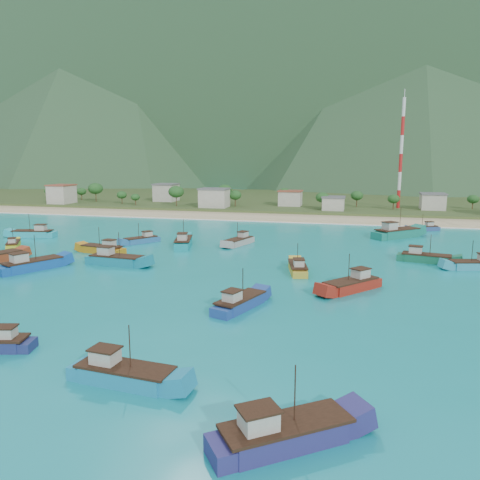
% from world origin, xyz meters
% --- Properties ---
extents(ground, '(600.00, 600.00, 0.00)m').
position_xyz_m(ground, '(0.00, 0.00, 0.00)').
color(ground, '#0D918E').
rests_on(ground, ground).
extents(beach, '(400.00, 18.00, 1.20)m').
position_xyz_m(beach, '(0.00, 79.00, 0.00)').
color(beach, beige).
rests_on(beach, ground).
extents(land, '(400.00, 110.00, 2.40)m').
position_xyz_m(land, '(0.00, 140.00, 0.00)').
color(land, '#385123').
rests_on(land, ground).
extents(surf_line, '(400.00, 2.50, 0.08)m').
position_xyz_m(surf_line, '(0.00, 69.50, 0.00)').
color(surf_line, white).
rests_on(surf_line, ground).
extents(mountains, '(1520.00, 440.00, 260.00)m').
position_xyz_m(mountains, '(-18.31, 403.81, 106.83)').
color(mountains, slate).
rests_on(mountains, ground).
extents(village, '(212.29, 30.16, 7.38)m').
position_xyz_m(village, '(2.34, 101.48, 4.76)').
color(village, beige).
rests_on(village, ground).
extents(vegetation, '(280.51, 25.49, 8.93)m').
position_xyz_m(vegetation, '(0.69, 103.65, 5.14)').
color(vegetation, '#235623').
rests_on(vegetation, ground).
extents(radio_tower, '(1.20, 1.20, 40.69)m').
position_xyz_m(radio_tower, '(39.72, 108.00, 21.95)').
color(radio_tower, red).
rests_on(radio_tower, ground).
extents(boat_0, '(7.35, 9.11, 5.41)m').
position_xyz_m(boat_0, '(-26.57, 24.60, 0.59)').
color(boat_0, '#29669F').
rests_on(boat_0, ground).
extents(boat_1, '(5.70, 10.40, 5.89)m').
position_xyz_m(boat_1, '(-2.71, 28.12, 0.68)').
color(boat_1, '#A59E97').
rests_on(boat_1, ground).
extents(boat_2, '(8.39, 12.10, 6.97)m').
position_xyz_m(boat_2, '(-33.98, -6.18, 0.87)').
color(boat_2, '#114DA3').
rests_on(boat_2, ground).
extents(boat_3, '(11.67, 5.43, 6.64)m').
position_xyz_m(boat_3, '(-57.81, 25.31, 0.81)').
color(boat_3, '#21A8B9').
rests_on(boat_3, ground).
extents(boat_4, '(6.57, 8.29, 4.90)m').
position_xyz_m(boat_4, '(-53.28, 12.26, 0.50)').
color(boat_4, gold).
rests_on(boat_4, ground).
extents(boat_6, '(10.85, 9.13, 6.52)m').
position_xyz_m(boat_6, '(19.88, -48.14, 0.79)').
color(boat_6, navy).
rests_on(boat_6, ground).
extents(boat_9, '(10.82, 5.11, 6.16)m').
position_xyz_m(boat_9, '(38.17, 18.86, 0.73)').
color(boat_9, '#156144').
rests_on(boat_9, ground).
extents(boat_11, '(13.10, 12.56, 8.28)m').
position_xyz_m(boat_11, '(34.77, 47.55, 1.11)').
color(boat_11, '#147361').
rests_on(boat_11, ground).
extents(boat_13, '(6.34, 11.99, 6.80)m').
position_xyz_m(boat_13, '(-14.98, 22.91, 0.84)').
color(boat_13, teal).
rests_on(boat_13, ground).
extents(boat_15, '(11.93, 4.39, 6.91)m').
position_xyz_m(boat_15, '(-20.90, 1.54, 0.86)').
color(boat_15, '#117A90').
rests_on(boat_15, ground).
extents(boat_16, '(10.78, 4.89, 6.15)m').
position_xyz_m(boat_16, '(-29.30, 11.10, 0.72)').
color(boat_16, '#BC7614').
rests_on(boat_16, ground).
extents(boat_18, '(10.69, 4.03, 6.17)m').
position_xyz_m(boat_18, '(3.89, -42.22, 0.73)').
color(boat_18, teal).
rests_on(boat_18, ground).
extents(boat_20, '(9.48, 10.43, 6.45)m').
position_xyz_m(boat_20, '(24.15, -5.47, 0.78)').
color(boat_20, maroon).
rests_on(boat_20, ground).
extents(boat_22, '(4.87, 9.97, 5.66)m').
position_xyz_m(boat_22, '(14.37, 4.34, 0.64)').
color(boat_22, gold).
rests_on(boat_22, ground).
extents(boat_23, '(10.37, 5.41, 5.88)m').
position_xyz_m(boat_23, '(46.51, 14.82, 0.68)').
color(boat_23, teal).
rests_on(boat_23, ground).
extents(boat_24, '(8.91, 6.11, 5.12)m').
position_xyz_m(boat_24, '(43.42, 62.08, 0.54)').
color(boat_24, '#2E4A80').
rests_on(boat_24, ground).
extents(boat_25, '(6.17, 10.57, 5.99)m').
position_xyz_m(boat_25, '(9.14, -18.50, 0.70)').
color(boat_25, navy).
rests_on(boat_25, ground).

